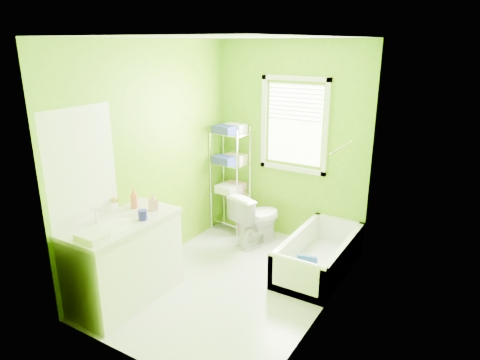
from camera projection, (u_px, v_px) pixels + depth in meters
The scene contains 9 objects.
ground at pixel (232, 282), 4.78m from camera, with size 2.90×2.90×0.00m, color silver.
room_envelope at pixel (231, 147), 4.30m from camera, with size 2.14×2.94×2.62m.
window at pixel (294, 120), 5.41m from camera, with size 0.92×0.05×1.22m.
door at pixel (87, 210), 4.17m from camera, with size 0.09×0.80×2.00m.
right_wall_decor at pixel (327, 186), 3.84m from camera, with size 0.04×1.48×1.17m.
bathtub at pixel (318, 260), 4.97m from camera, with size 0.64×1.38×0.45m.
toilet at pixel (257, 218), 5.59m from camera, with size 0.40×0.70×0.72m, color white.
vanity at pixel (124, 259), 4.33m from camera, with size 0.60×1.17×1.10m.
wire_shelf_unit at pixel (231, 168), 5.86m from camera, with size 0.53×0.43×1.51m.
Camera 1 is at (2.25, -3.54, 2.56)m, focal length 32.00 mm.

